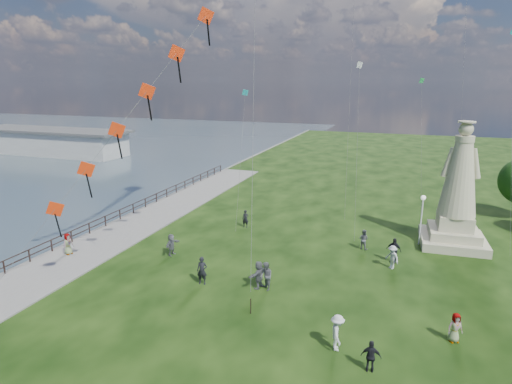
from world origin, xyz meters
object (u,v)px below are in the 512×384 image
at_px(statue, 457,200).
at_px(person_8, 392,257).
at_px(person_11, 259,275).
at_px(person_10, 68,245).
at_px(person_4, 455,328).
at_px(person_9, 394,250).
at_px(person_0, 202,271).
at_px(person_1, 266,276).
at_px(person_2, 337,333).
at_px(person_3, 371,356).
at_px(person_5, 172,245).
at_px(pier_pavilion, 51,141).
at_px(lamppost, 422,209).
at_px(person_6, 246,219).
at_px(person_7, 363,239).

bearing_deg(statue, person_8, -127.56).
bearing_deg(person_11, person_10, -76.32).
xyz_separation_m(person_4, person_9, (-3.24, 8.81, 0.14)).
bearing_deg(person_10, person_0, -82.28).
relative_size(person_1, person_2, 0.99).
xyz_separation_m(statue, person_2, (-6.19, -16.41, -2.69)).
bearing_deg(person_1, person_10, -135.82).
bearing_deg(person_10, statue, -54.42).
height_order(person_1, person_3, person_1).
height_order(person_4, person_5, person_5).
distance_m(person_8, person_11, 9.42).
height_order(pier_pavilion, person_0, pier_pavilion).
distance_m(person_0, person_8, 12.72).
bearing_deg(lamppost, person_0, -137.53).
height_order(pier_pavilion, statue, statue).
bearing_deg(person_4, person_1, 144.54).
relative_size(person_1, person_8, 1.08).
distance_m(person_1, person_5, 8.58).
relative_size(statue, person_6, 6.22).
height_order(statue, person_1, statue).
xyz_separation_m(lamppost, person_11, (-9.30, -10.99, -1.97)).
distance_m(person_3, person_11, 9.17).
relative_size(person_2, person_7, 1.17).
height_order(person_6, person_11, person_11).
bearing_deg(person_6, person_4, -44.12).
distance_m(lamppost, person_1, 14.28).
distance_m(person_6, person_11, 11.20).
height_order(person_1, person_7, person_1).
xyz_separation_m(statue, person_8, (-4.21, -6.14, -2.77)).
distance_m(lamppost, person_0, 17.44).
height_order(person_5, person_7, person_5).
height_order(statue, lamppost, statue).
relative_size(lamppost, person_3, 2.62).
bearing_deg(person_10, person_4, -83.08).
distance_m(person_2, person_8, 10.45).
bearing_deg(person_7, person_1, 79.29).
bearing_deg(person_8, person_2, -61.62).
xyz_separation_m(statue, person_9, (-4.16, -5.02, -2.69)).
distance_m(person_10, person_11, 14.66).
height_order(person_1, person_6, person_1).
height_order(person_2, person_10, person_2).
bearing_deg(person_5, person_9, -68.72).
bearing_deg(person_6, person_10, -140.56).
relative_size(person_2, person_9, 1.00).
relative_size(pier_pavilion, person_3, 20.03).
relative_size(statue, person_10, 6.06).
bearing_deg(person_10, lamppost, -53.89).
bearing_deg(person_9, person_2, -86.07).
height_order(person_0, person_6, person_0).
height_order(person_3, person_5, person_5).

